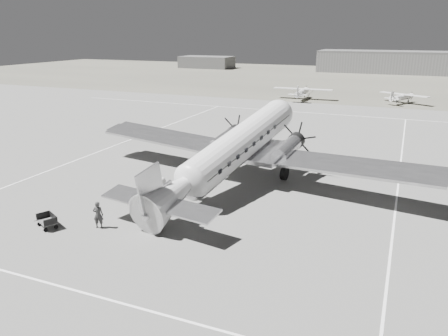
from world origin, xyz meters
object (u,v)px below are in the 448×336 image
(passenger, at_px, (163,189))
(hangar_main, at_px, (388,62))
(light_plane_left, at_px, (302,93))
(light_plane_right, at_px, (402,98))
(shed_secondary, at_px, (207,62))
(baggage_cart_near, at_px, (144,204))
(dc3_airliner, at_px, (234,151))
(baggage_cart_far, at_px, (47,221))
(ground_crew, at_px, (98,215))
(ramp_agent, at_px, (158,192))

(passenger, bearing_deg, hangar_main, 8.87)
(light_plane_left, relative_size, light_plane_right, 1.21)
(shed_secondary, height_order, light_plane_left, shed_secondary)
(baggage_cart_near, bearing_deg, light_plane_right, 78.35)
(shed_secondary, bearing_deg, passenger, -66.56)
(dc3_airliner, relative_size, light_plane_right, 3.45)
(hangar_main, relative_size, baggage_cart_far, 27.50)
(ground_crew, distance_m, passenger, 5.87)
(light_plane_left, bearing_deg, dc3_airliner, -84.65)
(hangar_main, distance_m, shed_secondary, 60.22)
(light_plane_right, bearing_deg, hangar_main, 124.15)
(shed_secondary, distance_m, light_plane_left, 78.27)
(hangar_main, relative_size, light_plane_right, 4.54)
(shed_secondary, height_order, ramp_agent, shed_secondary)
(hangar_main, xyz_separation_m, passenger, (-9.33, -121.89, -2.35))
(ground_crew, bearing_deg, dc3_airliner, -138.07)
(ground_crew, bearing_deg, ramp_agent, -127.61)
(hangar_main, bearing_deg, ground_crew, -94.85)
(baggage_cart_near, distance_m, ramp_agent, 1.62)
(light_plane_left, xyz_separation_m, passenger, (2.24, -55.41, -0.21))
(hangar_main, xyz_separation_m, ground_crew, (-10.82, -127.57, -2.39))
(hangar_main, relative_size, dc3_airliner, 1.32)
(hangar_main, distance_m, light_plane_right, 64.66)
(dc3_airliner, height_order, baggage_cart_near, dc3_airliner)
(shed_secondary, xyz_separation_m, ground_crew, (49.18, -122.57, -1.09))
(shed_secondary, relative_size, ramp_agent, 9.32)
(baggage_cart_near, xyz_separation_m, passenger, (0.34, 2.10, 0.47))
(baggage_cart_near, height_order, ground_crew, ground_crew)
(light_plane_right, relative_size, baggage_cart_far, 6.05)
(hangar_main, height_order, light_plane_right, hangar_main)
(ramp_agent, bearing_deg, baggage_cart_far, 166.24)
(light_plane_right, bearing_deg, ground_crew, -76.19)
(light_plane_left, xyz_separation_m, light_plane_right, (17.64, 2.15, -0.20))
(light_plane_left, xyz_separation_m, ground_crew, (0.74, -61.09, -0.25))
(hangar_main, distance_m, dc3_airliner, 116.94)
(baggage_cart_far, bearing_deg, light_plane_right, 99.37)
(dc3_airliner, height_order, baggage_cart_far, dc3_airliner)
(light_plane_left, bearing_deg, light_plane_right, 5.55)
(ground_crew, bearing_deg, shed_secondary, -90.43)
(baggage_cart_far, xyz_separation_m, ramp_agent, (4.55, 6.39, 0.53))
(dc3_airliner, height_order, ground_crew, dc3_airliner)
(ground_crew, height_order, passenger, passenger)
(dc3_airliner, xyz_separation_m, baggage_cart_near, (-4.05, -7.19, -2.55))
(shed_secondary, xyz_separation_m, light_plane_left, (48.44, -61.48, -0.84))
(passenger, bearing_deg, ground_crew, 178.53)
(hangar_main, bearing_deg, dc3_airliner, -92.75)
(shed_secondary, height_order, passenger, shed_secondary)
(baggage_cart_near, distance_m, baggage_cart_far, 6.49)
(dc3_airliner, height_order, ramp_agent, dc3_airliner)
(baggage_cart_far, bearing_deg, ground_crew, 48.76)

